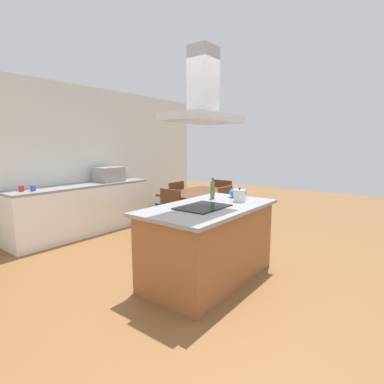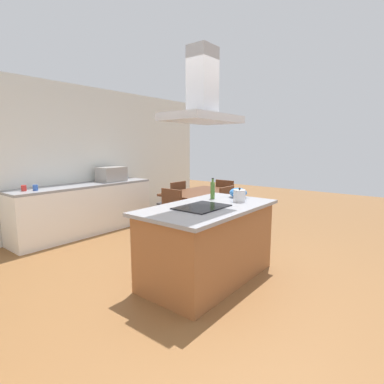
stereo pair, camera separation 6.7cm
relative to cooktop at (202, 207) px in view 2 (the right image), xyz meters
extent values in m
plane|color=brown|center=(0.13, 1.50, -0.91)|extent=(16.00, 16.00, 0.00)
cube|color=silver|center=(0.13, 3.25, 0.44)|extent=(7.20, 0.10, 2.70)
cube|color=#995B33|center=(0.13, 0.00, -0.48)|extent=(1.64, 0.87, 0.86)
cube|color=gray|center=(0.13, 0.00, -0.03)|extent=(1.74, 0.97, 0.04)
cube|color=black|center=(0.00, 0.00, 0.00)|extent=(0.60, 0.44, 0.01)
cylinder|color=silver|center=(0.57, -0.16, 0.07)|extent=(0.15, 0.15, 0.15)
sphere|color=black|center=(0.57, -0.16, 0.16)|extent=(0.03, 0.03, 0.03)
cone|color=silver|center=(0.67, -0.16, 0.08)|extent=(0.06, 0.03, 0.04)
cylinder|color=#47722D|center=(0.53, 0.22, 0.10)|extent=(0.06, 0.06, 0.22)
cylinder|color=#47722D|center=(0.53, 0.22, 0.24)|extent=(0.03, 0.03, 0.04)
cylinder|color=black|center=(0.53, 0.22, 0.26)|extent=(0.03, 0.03, 0.01)
ellipsoid|color=#2D6BB7|center=(0.84, 0.01, 0.06)|extent=(0.24, 0.24, 0.13)
cube|color=white|center=(0.30, 2.88, -0.48)|extent=(2.60, 0.62, 0.86)
cube|color=gray|center=(0.30, 2.88, -0.03)|extent=(2.60, 0.62, 0.04)
cube|color=#9E9993|center=(0.90, 2.88, 0.13)|extent=(0.50, 0.38, 0.28)
cylinder|color=red|center=(-0.72, 2.90, 0.04)|extent=(0.08, 0.08, 0.09)
cylinder|color=#2D56B2|center=(-0.59, 2.80, 0.04)|extent=(0.08, 0.08, 0.09)
cube|color=#59331E|center=(1.71, 1.29, -0.18)|extent=(1.40, 0.90, 0.04)
cylinder|color=#59331E|center=(1.09, 0.92, -0.55)|extent=(0.06, 0.06, 0.71)
cylinder|color=#59331E|center=(2.33, 0.92, -0.55)|extent=(0.06, 0.06, 0.71)
cylinder|color=#59331E|center=(1.09, 1.66, -0.55)|extent=(0.06, 0.06, 0.71)
cylinder|color=#59331E|center=(2.33, 1.66, -0.55)|extent=(0.06, 0.06, 0.71)
cube|color=#333338|center=(1.71, 0.54, -0.48)|extent=(0.42, 0.42, 0.04)
cube|color=#59331E|center=(1.71, 0.73, -0.24)|extent=(0.42, 0.04, 0.44)
cylinder|color=#59331E|center=(1.89, 0.36, -0.70)|extent=(0.04, 0.04, 0.41)
cylinder|color=#59331E|center=(1.53, 0.36, -0.70)|extent=(0.04, 0.04, 0.41)
cylinder|color=#59331E|center=(1.89, 0.72, -0.70)|extent=(0.04, 0.04, 0.41)
cylinder|color=#59331E|center=(1.53, 0.72, -0.70)|extent=(0.04, 0.04, 0.41)
cube|color=#333338|center=(1.71, 2.04, -0.48)|extent=(0.42, 0.42, 0.04)
cube|color=#59331E|center=(1.71, 1.85, -0.24)|extent=(0.42, 0.04, 0.44)
cylinder|color=#59331E|center=(1.53, 2.22, -0.70)|extent=(0.04, 0.04, 0.41)
cylinder|color=#59331E|center=(1.89, 2.22, -0.70)|extent=(0.04, 0.04, 0.41)
cylinder|color=#59331E|center=(1.53, 1.86, -0.70)|extent=(0.04, 0.04, 0.41)
cylinder|color=#59331E|center=(1.89, 1.86, -0.70)|extent=(0.04, 0.04, 0.41)
cube|color=#333338|center=(0.71, 1.29, -0.48)|extent=(0.42, 0.42, 0.04)
cube|color=#59331E|center=(0.90, 1.29, -0.24)|extent=(0.04, 0.42, 0.44)
cylinder|color=#59331E|center=(0.53, 1.11, -0.70)|extent=(0.04, 0.04, 0.41)
cylinder|color=#59331E|center=(0.53, 1.47, -0.70)|extent=(0.04, 0.04, 0.41)
cylinder|color=#59331E|center=(0.89, 1.11, -0.70)|extent=(0.04, 0.04, 0.41)
cylinder|color=#59331E|center=(0.89, 1.47, -0.70)|extent=(0.04, 0.04, 0.41)
cube|color=#333338|center=(2.71, 1.29, -0.48)|extent=(0.42, 0.42, 0.04)
cube|color=#59331E|center=(2.52, 1.29, -0.24)|extent=(0.04, 0.42, 0.44)
cylinder|color=#59331E|center=(2.89, 1.47, -0.70)|extent=(0.04, 0.04, 0.41)
cylinder|color=#59331E|center=(2.89, 1.11, -0.70)|extent=(0.04, 0.04, 0.41)
cylinder|color=#59331E|center=(2.53, 1.47, -0.70)|extent=(0.04, 0.04, 0.41)
cylinder|color=#59331E|center=(2.53, 1.11, -0.70)|extent=(0.04, 0.04, 0.41)
cube|color=#ADADB2|center=(0.00, 0.00, 0.98)|extent=(0.90, 0.55, 0.08)
cube|color=#ADADB2|center=(0.00, 0.00, 1.37)|extent=(0.28, 0.24, 0.70)
camera|label=1|loc=(-2.72, -1.94, 0.70)|focal=27.96mm
camera|label=2|loc=(-2.67, -1.99, 0.70)|focal=27.96mm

